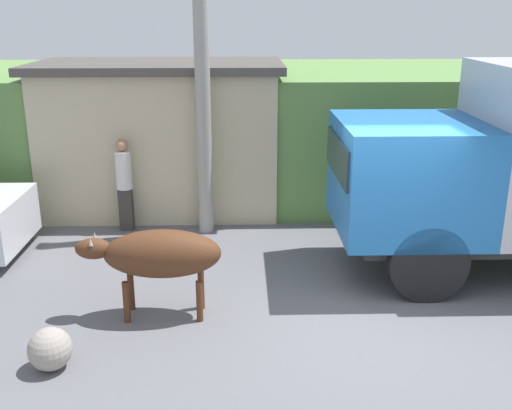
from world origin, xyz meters
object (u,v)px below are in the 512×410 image
object	(u,v)px
pedestrian_on_hill	(124,179)
utility_pole	(202,55)
brown_cow	(159,254)
roadside_rock	(50,349)

from	to	relation	value
pedestrian_on_hill	utility_pole	size ratio (longest dim) A/B	0.28
utility_pole	brown_cow	bearing A→B (deg)	-97.63
brown_cow	pedestrian_on_hill	size ratio (longest dim) A/B	1.10
brown_cow	utility_pole	size ratio (longest dim) A/B	0.31
brown_cow	pedestrian_on_hill	world-z (taller)	pedestrian_on_hill
brown_cow	roadside_rock	world-z (taller)	brown_cow
brown_cow	pedestrian_on_hill	bearing A→B (deg)	120.58
pedestrian_on_hill	utility_pole	distance (m)	2.73
utility_pole	roadside_rock	world-z (taller)	utility_pole
roadside_rock	brown_cow	bearing A→B (deg)	48.22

